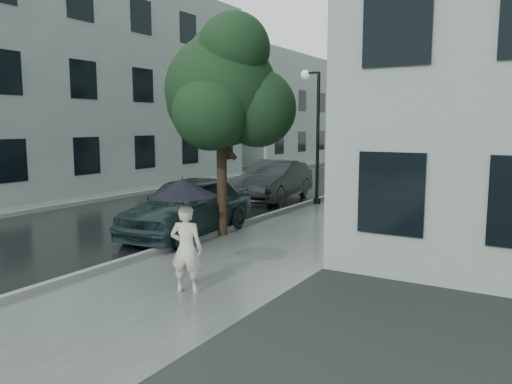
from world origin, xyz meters
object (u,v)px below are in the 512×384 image
Objects in this scene: pedestrian at (186,249)px; car_near at (188,206)px; street_tree at (224,89)px; car_far at (274,180)px; lamp_post at (314,127)px.

pedestrian is 0.34× the size of car_near.
street_tree is at bearing -84.07° from pedestrian.
car_far is at bearing 93.73° from car_near.
car_far is (-0.93, 6.36, -0.01)m from car_near.
pedestrian is 10.47m from lamp_post.
pedestrian is 0.32× the size of lamp_post.
pedestrian is at bearing -56.73° from car_near.
lamp_post is (-0.16, 5.94, -0.97)m from street_tree.
lamp_post is 6.77m from car_near.
street_tree is at bearing -83.22° from lamp_post.
street_tree is at bearing 27.82° from car_near.
pedestrian is 4.57m from car_near.
lamp_post is 1.05× the size of car_far.
car_near is (-2.81, 3.61, -0.00)m from pedestrian.
car_far is at bearing -171.55° from lamp_post.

